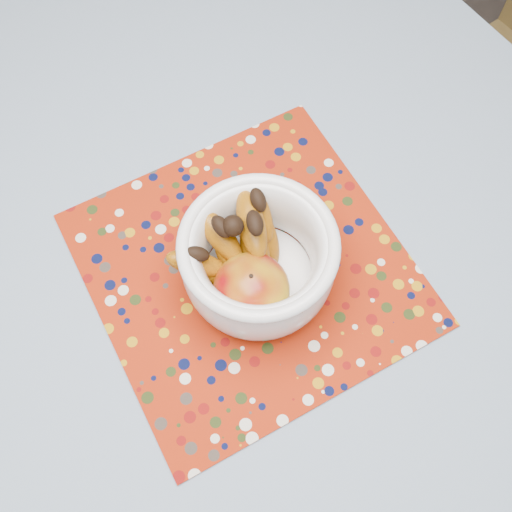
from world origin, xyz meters
The scene contains 4 objects.
table centered at (0.00, 0.00, 0.67)m, with size 1.20×1.20×0.75m.
tablecloth centered at (0.00, 0.00, 0.76)m, with size 1.32×1.32×0.01m, color slate.
placemat centered at (0.09, -0.06, 0.76)m, with size 0.40×0.40×0.00m, color maroon.
fruit_bowl centered at (0.09, -0.08, 0.83)m, with size 0.21×0.19×0.15m.
Camera 1 is at (-0.07, -0.33, 1.49)m, focal length 42.00 mm.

